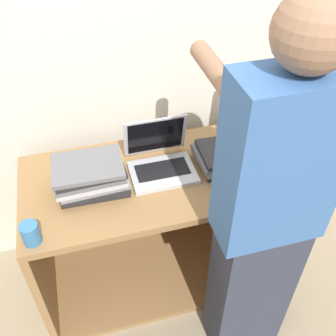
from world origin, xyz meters
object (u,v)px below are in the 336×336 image
object	(u,v)px
laptop_stack_left	(90,176)
person	(265,220)
laptop_stack_right	(230,155)
laptop_open	(160,160)
mug	(31,234)

from	to	relation	value
laptop_stack_left	person	world-z (taller)	person
laptop_stack_right	person	size ratio (longest dim) A/B	0.19
laptop_stack_right	laptop_stack_left	bearing A→B (deg)	-179.94
laptop_open	person	world-z (taller)	person
laptop_open	person	bearing A→B (deg)	-60.75
laptop_stack_left	person	bearing A→B (deg)	-36.88
laptop_stack_left	laptop_stack_right	world-z (taller)	laptop_stack_left
laptop_stack_left	laptop_open	bearing A→B (deg)	7.97
mug	laptop_stack_left	bearing A→B (deg)	42.58
mug	laptop_stack_right	bearing A→B (deg)	14.70
laptop_stack_right	mug	bearing A→B (deg)	-165.30
laptop_stack_left	person	xyz separation A→B (m)	(0.62, -0.47, 0.03)
laptop_open	laptop_stack_left	xyz separation A→B (m)	(-0.34, -0.05, 0.02)
mug	laptop_open	bearing A→B (deg)	25.91
person	laptop_stack_left	bearing A→B (deg)	143.12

